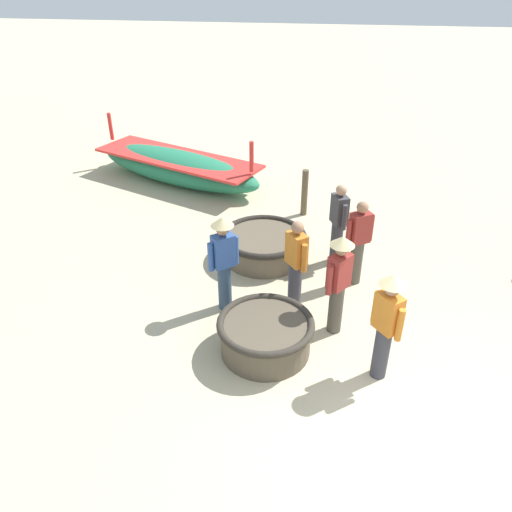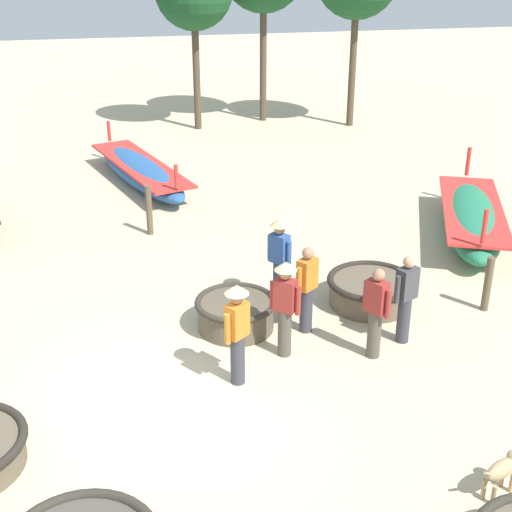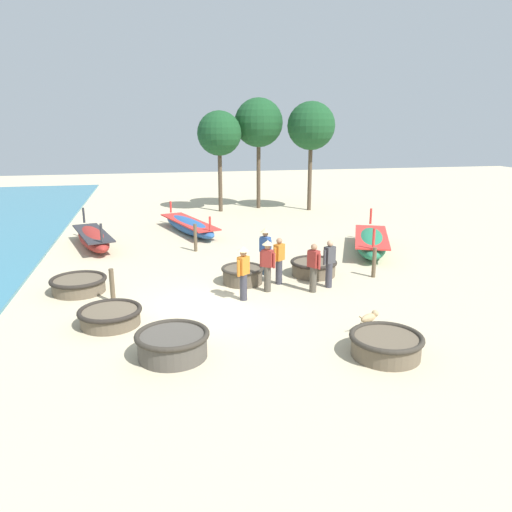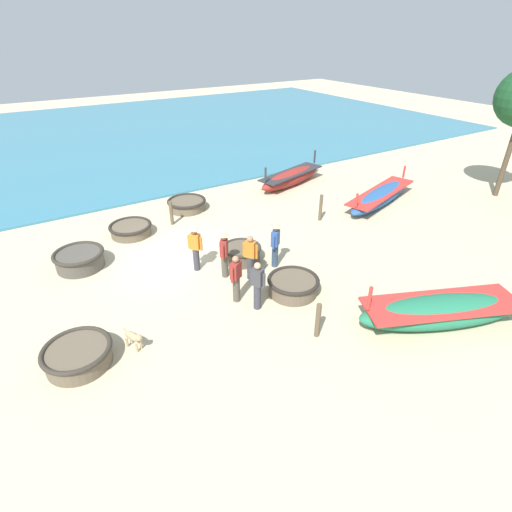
% 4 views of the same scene
% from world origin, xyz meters
% --- Properties ---
extents(ground_plane, '(80.00, 80.00, 0.00)m').
position_xyz_m(ground_plane, '(0.00, 0.00, 0.00)').
color(ground_plane, '#C6B793').
extents(coracle_beside_post, '(1.63, 1.63, 0.53)m').
position_xyz_m(coracle_beside_post, '(4.00, 2.30, 0.29)').
color(coracle_beside_post, brown).
rests_on(coracle_beside_post, ground).
extents(coracle_weathered, '(1.70, 1.70, 0.53)m').
position_xyz_m(coracle_weathered, '(3.66, -4.02, 0.29)').
color(coracle_weathered, brown).
rests_on(coracle_weathered, ground).
extents(coracle_center, '(1.71, 1.71, 0.61)m').
position_xyz_m(coracle_center, '(-1.13, -3.05, 0.33)').
color(coracle_center, '#4C473F').
rests_on(coracle_center, ground).
extents(coracle_nearest, '(1.42, 1.42, 0.56)m').
position_xyz_m(coracle_nearest, '(1.40, 1.94, 0.30)').
color(coracle_nearest, brown).
rests_on(coracle_nearest, ground).
extents(coracle_upturned, '(1.75, 1.75, 0.48)m').
position_xyz_m(coracle_upturned, '(-3.82, 2.09, 0.27)').
color(coracle_upturned, brown).
rests_on(coracle_upturned, ground).
extents(coracle_tilted, '(1.68, 1.68, 0.46)m').
position_xyz_m(coracle_tilted, '(-2.66, -0.83, 0.25)').
color(coracle_tilted, brown).
rests_on(coracle_tilted, ground).
extents(long_boat_red_hull, '(2.67, 5.45, 1.20)m').
position_xyz_m(long_boat_red_hull, '(0.27, 10.15, 0.35)').
color(long_boat_red_hull, '#285693').
rests_on(long_boat_red_hull, ground).
extents(long_boat_blue_hull, '(2.20, 4.56, 1.41)m').
position_xyz_m(long_boat_blue_hull, '(-3.97, 8.04, 0.40)').
color(long_boat_blue_hull, maroon).
rests_on(long_boat_blue_hull, ground).
extents(long_boat_ochre_hull, '(3.01, 4.87, 1.45)m').
position_xyz_m(long_boat_ochre_hull, '(7.35, 4.92, 0.41)').
color(long_boat_ochre_hull, '#237551').
rests_on(long_boat_ochre_hull, ground).
extents(fisherman_with_hat, '(0.49, 0.34, 1.57)m').
position_xyz_m(fisherman_with_hat, '(4.07, 0.94, 0.84)').
color(fisherman_with_hat, '#383842').
rests_on(fisherman_with_hat, ground).
extents(fisherman_standing_right, '(0.44, 0.38, 1.57)m').
position_xyz_m(fisherman_standing_right, '(2.57, 1.60, 0.84)').
color(fisherman_standing_right, '#383842').
rests_on(fisherman_standing_right, ground).
extents(fisherman_hauling, '(0.44, 0.38, 1.67)m').
position_xyz_m(fisherman_hauling, '(2.02, 0.94, 0.96)').
color(fisherman_hauling, '#4C473D').
rests_on(fisherman_hauling, ground).
extents(fisherman_by_coracle, '(0.38, 0.44, 1.67)m').
position_xyz_m(fisherman_by_coracle, '(2.36, 2.72, 0.96)').
color(fisherman_by_coracle, '#2D425B').
rests_on(fisherman_by_coracle, ground).
extents(fisherman_standing_left, '(0.43, 0.39, 1.67)m').
position_xyz_m(fisherman_standing_left, '(1.14, 0.32, 0.96)').
color(fisherman_standing_left, '#383842').
rests_on(fisherman_standing_left, ground).
extents(fisherman_crouching, '(0.36, 0.47, 1.57)m').
position_xyz_m(fisherman_crouching, '(3.42, 0.60, 0.84)').
color(fisherman_crouching, '#4C473D').
rests_on(fisherman_crouching, ground).
extents(dog, '(0.64, 0.40, 0.55)m').
position_xyz_m(dog, '(3.85, -2.68, 0.37)').
color(dog, tan).
rests_on(dog, ground).
extents(mooring_post_shoreline, '(0.14, 0.14, 1.04)m').
position_xyz_m(mooring_post_shoreline, '(-2.71, 0.93, 0.52)').
color(mooring_post_shoreline, brown).
rests_on(mooring_post_shoreline, ground).
extents(mooring_post_mid_beach, '(0.14, 0.14, 1.15)m').
position_xyz_m(mooring_post_mid_beach, '(0.25, 6.50, 0.58)').
color(mooring_post_mid_beach, brown).
rests_on(mooring_post_mid_beach, ground).
extents(mooring_post_inland, '(0.14, 0.14, 1.05)m').
position_xyz_m(mooring_post_inland, '(5.96, 1.65, 0.53)').
color(mooring_post_inland, brown).
rests_on(mooring_post_inland, ground).
extents(tree_rightmost, '(2.90, 2.90, 6.60)m').
position_xyz_m(tree_rightmost, '(5.07, 16.49, 5.13)').
color(tree_rightmost, '#4C3D2D').
rests_on(tree_rightmost, ground).
extents(tree_right_mid, '(2.80, 2.80, 6.37)m').
position_xyz_m(tree_right_mid, '(7.92, 15.11, 4.94)').
color(tree_right_mid, '#4C3D2D').
rests_on(tree_right_mid, ground).
extents(tree_leftmost, '(2.56, 2.56, 5.84)m').
position_xyz_m(tree_leftmost, '(2.59, 15.76, 4.53)').
color(tree_leftmost, '#4C3D2D').
rests_on(tree_leftmost, ground).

